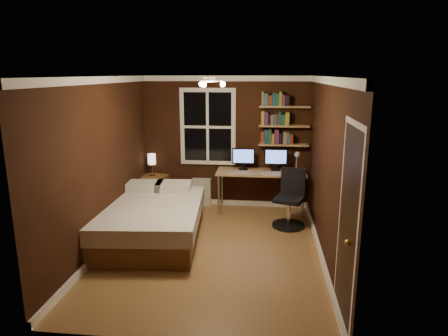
# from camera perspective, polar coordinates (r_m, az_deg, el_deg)

# --- Properties ---
(floor) EXTENTS (4.20, 4.20, 0.00)m
(floor) POSITION_cam_1_polar(r_m,az_deg,el_deg) (6.03, -1.77, -11.55)
(floor) COLOR brown
(floor) RESTS_ON ground
(wall_back) EXTENTS (3.20, 0.04, 2.50)m
(wall_back) POSITION_cam_1_polar(r_m,az_deg,el_deg) (7.66, 0.33, 3.68)
(wall_back) COLOR black
(wall_back) RESTS_ON ground
(wall_left) EXTENTS (0.04, 4.20, 2.50)m
(wall_left) POSITION_cam_1_polar(r_m,az_deg,el_deg) (6.05, -17.04, 0.46)
(wall_left) COLOR black
(wall_left) RESTS_ON ground
(wall_right) EXTENTS (0.04, 4.20, 2.50)m
(wall_right) POSITION_cam_1_polar(r_m,az_deg,el_deg) (5.63, 14.49, -0.32)
(wall_right) COLOR black
(wall_right) RESTS_ON ground
(ceiling) EXTENTS (3.20, 4.20, 0.02)m
(ceiling) POSITION_cam_1_polar(r_m,az_deg,el_deg) (5.47, -1.96, 12.93)
(ceiling) COLOR white
(ceiling) RESTS_ON wall_back
(window) EXTENTS (1.06, 0.06, 1.46)m
(window) POSITION_cam_1_polar(r_m,az_deg,el_deg) (7.63, -2.33, 5.90)
(window) COLOR white
(window) RESTS_ON wall_back
(door) EXTENTS (0.03, 0.82, 2.05)m
(door) POSITION_cam_1_polar(r_m,az_deg,el_deg) (4.23, 17.10, -8.24)
(door) COLOR black
(door) RESTS_ON ground
(door_knob) EXTENTS (0.06, 0.06, 0.06)m
(door_knob) POSITION_cam_1_polar(r_m,az_deg,el_deg) (3.96, 17.30, -10.16)
(door_knob) COLOR gold
(door_knob) RESTS_ON door
(ceiling_fixture) EXTENTS (0.44, 0.44, 0.18)m
(ceiling_fixture) POSITION_cam_1_polar(r_m,az_deg,el_deg) (5.37, -2.10, 11.86)
(ceiling_fixture) COLOR beige
(ceiling_fixture) RESTS_ON ceiling
(bookshelf_lower) EXTENTS (0.92, 0.22, 0.03)m
(bookshelf_lower) POSITION_cam_1_polar(r_m,az_deg,el_deg) (7.51, 8.47, 3.33)
(bookshelf_lower) COLOR tan
(bookshelf_lower) RESTS_ON wall_back
(books_row_lower) EXTENTS (0.54, 0.16, 0.23)m
(books_row_lower) POSITION_cam_1_polar(r_m,az_deg,el_deg) (7.49, 8.50, 4.31)
(books_row_lower) COLOR maroon
(books_row_lower) RESTS_ON bookshelf_lower
(bookshelf_middle) EXTENTS (0.92, 0.22, 0.03)m
(bookshelf_middle) POSITION_cam_1_polar(r_m,az_deg,el_deg) (7.46, 8.56, 5.98)
(bookshelf_middle) COLOR tan
(bookshelf_middle) RESTS_ON wall_back
(books_row_middle) EXTENTS (0.54, 0.16, 0.23)m
(books_row_middle) POSITION_cam_1_polar(r_m,az_deg,el_deg) (7.45, 8.59, 6.97)
(books_row_middle) COLOR navy
(books_row_middle) RESTS_ON bookshelf_middle
(bookshelf_upper) EXTENTS (0.92, 0.22, 0.03)m
(bookshelf_upper) POSITION_cam_1_polar(r_m,az_deg,el_deg) (7.43, 8.65, 8.66)
(bookshelf_upper) COLOR tan
(bookshelf_upper) RESTS_ON wall_back
(books_row_upper) EXTENTS (0.48, 0.16, 0.23)m
(books_row_upper) POSITION_cam_1_polar(r_m,az_deg,el_deg) (7.42, 8.69, 9.66)
(books_row_upper) COLOR #25562F
(books_row_upper) RESTS_ON bookshelf_upper
(bed) EXTENTS (1.69, 2.23, 0.72)m
(bed) POSITION_cam_1_polar(r_m,az_deg,el_deg) (6.37, -10.36, -7.38)
(bed) COLOR brown
(bed) RESTS_ON ground
(nightstand) EXTENTS (0.57, 0.57, 0.61)m
(nightstand) POSITION_cam_1_polar(r_m,az_deg,el_deg) (7.91, -10.09, -3.27)
(nightstand) COLOR brown
(nightstand) RESTS_ON ground
(bedside_lamp) EXTENTS (0.15, 0.15, 0.44)m
(bedside_lamp) POSITION_cam_1_polar(r_m,az_deg,el_deg) (7.78, -10.25, 0.41)
(bedside_lamp) COLOR silver
(bedside_lamp) RESTS_ON nightstand
(radiator) EXTENTS (0.36, 0.13, 0.54)m
(radiator) POSITION_cam_1_polar(r_m,az_deg,el_deg) (7.85, -3.19, -3.45)
(radiator) COLOR white
(radiator) RESTS_ON ground
(desk) EXTENTS (1.64, 0.62, 0.78)m
(desk) POSITION_cam_1_polar(r_m,az_deg,el_deg) (7.42, 5.32, -0.90)
(desk) COLOR tan
(desk) RESTS_ON ground
(monitor_left) EXTENTS (0.42, 0.12, 0.41)m
(monitor_left) POSITION_cam_1_polar(r_m,az_deg,el_deg) (7.45, 2.79, 1.29)
(monitor_left) COLOR black
(monitor_left) RESTS_ON desk
(monitor_right) EXTENTS (0.42, 0.12, 0.41)m
(monitor_right) POSITION_cam_1_polar(r_m,az_deg,el_deg) (7.44, 7.41, 1.18)
(monitor_right) COLOR black
(monitor_right) RESTS_ON desk
(desk_lamp) EXTENTS (0.14, 0.32, 0.44)m
(desk_lamp) POSITION_cam_1_polar(r_m,az_deg,el_deg) (7.23, 10.37, 0.85)
(desk_lamp) COLOR silver
(desk_lamp) RESTS_ON desk
(office_chair) EXTENTS (0.57, 0.57, 0.99)m
(office_chair) POSITION_cam_1_polar(r_m,az_deg,el_deg) (6.86, 9.38, -5.22)
(office_chair) COLOR black
(office_chair) RESTS_ON ground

